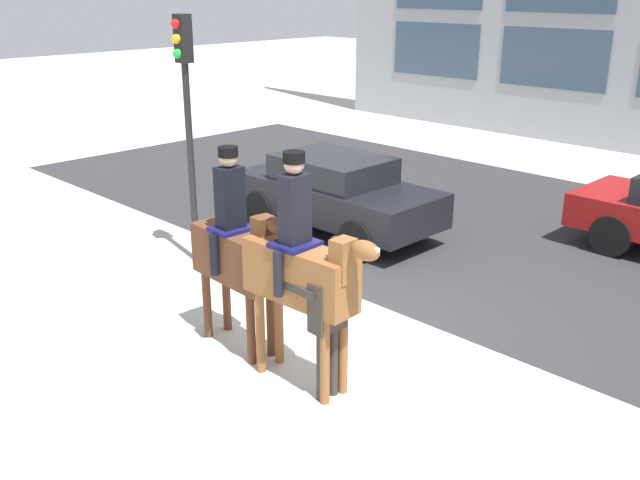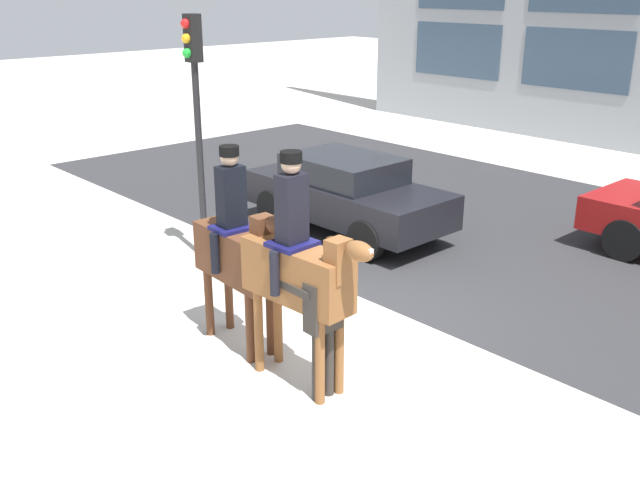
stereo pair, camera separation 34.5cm
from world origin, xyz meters
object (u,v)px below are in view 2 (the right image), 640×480
at_px(pedestrian_bystander, 322,320).
at_px(street_car_near_lane, 346,192).
at_px(mounted_horse_lead, 238,249).
at_px(mounted_horse_companion, 299,269).
at_px(traffic_light, 196,101).

relative_size(pedestrian_bystander, street_car_near_lane, 0.40).
relative_size(mounted_horse_lead, street_car_near_lane, 0.65).
relative_size(mounted_horse_lead, pedestrian_bystander, 1.60).
height_order(mounted_horse_companion, pedestrian_bystander, mounted_horse_companion).
distance_m(mounted_horse_companion, pedestrian_bystander, 0.62).
bearing_deg(street_car_near_lane, mounted_horse_lead, -61.29).
bearing_deg(mounted_horse_lead, mounted_horse_companion, 0.89).
bearing_deg(pedestrian_bystander, traffic_light, -15.76).
relative_size(mounted_horse_companion, street_car_near_lane, 0.68).
relative_size(mounted_horse_lead, traffic_light, 0.65).
bearing_deg(traffic_light, mounted_horse_companion, -19.25).
relative_size(mounted_horse_companion, pedestrian_bystander, 1.69).
distance_m(mounted_horse_companion, street_car_near_lane, 5.47).
height_order(mounted_horse_lead, street_car_near_lane, mounted_horse_lead).
bearing_deg(pedestrian_bystander, mounted_horse_companion, -1.39).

